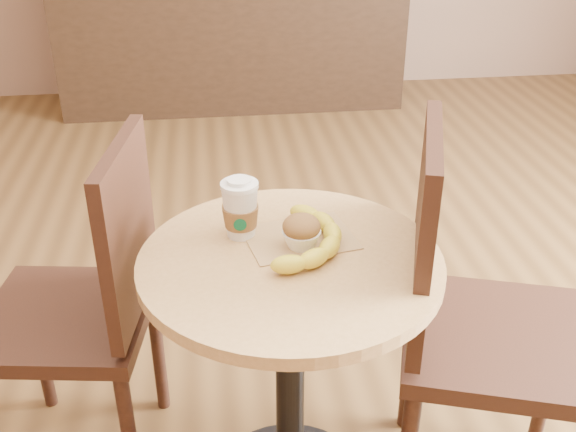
# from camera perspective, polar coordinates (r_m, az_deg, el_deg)

# --- Properties ---
(cafe_table) EXTENTS (0.67, 0.67, 0.75)m
(cafe_table) POSITION_cam_1_polar(r_m,az_deg,el_deg) (1.60, 0.18, -10.41)
(cafe_table) COLOR black
(cafe_table) RESTS_ON ground
(chair_left) EXTENTS (0.48, 0.48, 0.95)m
(chair_left) POSITION_cam_1_polar(r_m,az_deg,el_deg) (1.79, -16.45, -6.97)
(chair_left) COLOR black
(chair_left) RESTS_ON ground
(chair_right) EXTENTS (0.56, 0.56, 1.01)m
(chair_right) POSITION_cam_1_polar(r_m,az_deg,el_deg) (1.67, 15.17, -8.27)
(chair_right) COLOR black
(chair_right) RESTS_ON ground
(service_counter) EXTENTS (2.30, 0.65, 1.04)m
(service_counter) POSITION_cam_1_polar(r_m,az_deg,el_deg) (4.59, -4.81, 15.83)
(service_counter) COLOR black
(service_counter) RESTS_ON ground
(kraft_bag) EXTENTS (0.27, 0.22, 0.00)m
(kraft_bag) POSITION_cam_1_polar(r_m,az_deg,el_deg) (1.54, 1.00, -1.84)
(kraft_bag) COLOR #A17C4D
(kraft_bag) RESTS_ON cafe_table
(coffee_cup) EXTENTS (0.09, 0.09, 0.14)m
(coffee_cup) POSITION_cam_1_polar(r_m,az_deg,el_deg) (1.53, -4.06, 0.47)
(coffee_cup) COLOR silver
(coffee_cup) RESTS_ON cafe_table
(muffin) EXTENTS (0.09, 0.09, 0.08)m
(muffin) POSITION_cam_1_polar(r_m,az_deg,el_deg) (1.48, 1.14, -1.32)
(muffin) COLOR white
(muffin) RESTS_ON kraft_bag
(banana) EXTENTS (0.29, 0.34, 0.04)m
(banana) POSITION_cam_1_polar(r_m,az_deg,el_deg) (1.50, 1.69, -1.76)
(banana) COLOR gold
(banana) RESTS_ON kraft_bag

